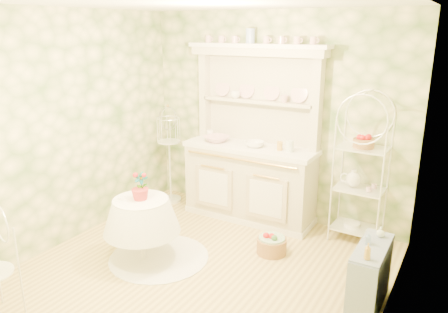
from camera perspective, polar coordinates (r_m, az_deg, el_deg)
The scene contains 21 objects.
floor at distance 4.76m, azimuth -3.14°, elevation -14.91°, with size 3.60×3.60×0.00m, color #D9C070.
ceiling at distance 4.07m, azimuth -3.77°, elevation 19.57°, with size 3.60×3.60×0.00m, color white.
wall_left at distance 5.40m, azimuth -19.57°, elevation 3.47°, with size 3.60×3.60×0.00m, color #F5E6AF.
wall_right at distance 3.59m, azimuth 21.29°, elevation -3.00°, with size 3.60×3.60×0.00m, color #F5E6AF.
wall_back at distance 5.76m, azimuth 6.56°, elevation 5.08°, with size 3.60×3.60×0.00m, color #F5E6AF.
wall_front at distance 2.98m, azimuth -23.10°, elevation -7.15°, with size 3.60×3.60×0.00m, color #F5E6AF.
kitchen_dresser at distance 5.64m, azimuth 3.48°, elevation 2.78°, with size 1.87×0.61×2.29m, color beige.
bakers_rack at distance 5.34m, azimuth 17.44°, elevation -2.06°, with size 0.53×0.38×1.70m, color white.
side_shelf at distance 4.31m, azimuth 18.50°, elevation -14.51°, with size 0.28×0.75×0.64m, color #818DAA.
round_table at distance 4.93m, azimuth -10.60°, elevation -9.68°, with size 0.60×0.60×0.65m, color white.
birdcage_stand at distance 6.36m, azimuth -7.13°, elevation 0.23°, with size 0.34×0.34×1.42m, color white.
floor_basket at distance 5.09m, azimuth 6.25°, elevation -11.23°, with size 0.37×0.37×0.24m, color #A67644.
lace_rug at distance 5.07m, azimuth -8.48°, elevation -12.89°, with size 1.11×1.11×0.01m, color white.
bowl_floral at distance 5.85m, azimuth -0.97°, elevation 2.01°, with size 0.33×0.33×0.08m, color white.
bowl_white at distance 5.60m, azimuth 4.04°, elevation 1.32°, with size 0.24×0.24×0.08m, color white.
cup_left at distance 5.82m, azimuth 1.51°, elevation 7.90°, with size 0.13×0.13×0.10m, color white.
cup_right at distance 5.54m, azimuth 7.87°, elevation 7.30°, with size 0.10×0.10×0.09m, color white.
potted_geranium at distance 4.75m, azimuth -10.74°, elevation -3.86°, with size 0.15×0.10×0.29m, color #3F7238.
bottle_amber at distance 3.91m, azimuth 18.24°, elevation -11.76°, with size 0.06×0.06×0.15m, color #B88C32.
bottle_blue at distance 4.18m, azimuth 18.31°, elevation -10.27°, with size 0.05×0.05×0.11m, color #90A8DB.
bottle_glass at distance 4.35m, azimuth 19.76°, elevation -9.45°, with size 0.08×0.08×0.10m, color silver.
Camera 1 is at (2.27, -3.38, 2.48)m, focal length 35.00 mm.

